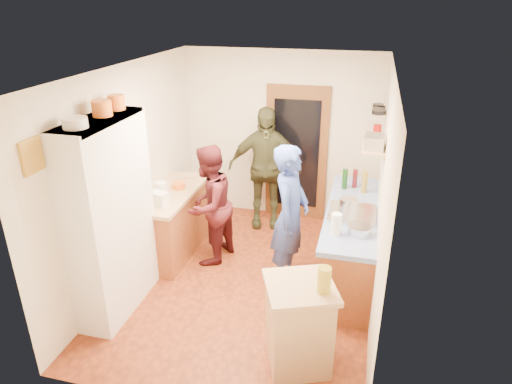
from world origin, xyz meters
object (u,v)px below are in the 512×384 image
at_px(person_hob, 292,218).
at_px(person_back, 266,168).
at_px(right_counter_base, 349,244).
at_px(island_base, 298,327).
at_px(hutch_body, 111,219).
at_px(person_left, 213,205).

relative_size(person_hob, person_back, 0.95).
relative_size(right_counter_base, island_base, 2.56).
xyz_separation_m(island_base, person_back, (-0.97, 2.79, 0.50)).
relative_size(hutch_body, person_back, 1.18).
xyz_separation_m(right_counter_base, person_back, (-1.34, 1.06, 0.51)).
bearing_deg(right_counter_base, hutch_body, -152.53).
xyz_separation_m(hutch_body, person_hob, (1.82, 0.91, -0.21)).
bearing_deg(right_counter_base, person_hob, -150.26).
height_order(right_counter_base, island_base, island_base).
xyz_separation_m(person_hob, person_back, (-0.66, 1.45, 0.04)).
bearing_deg(person_hob, person_left, 81.96).
bearing_deg(right_counter_base, island_base, -102.03).
height_order(person_hob, person_back, person_back).
bearing_deg(right_counter_base, person_back, 141.72).
bearing_deg(island_base, person_back, 109.23).
bearing_deg(person_left, right_counter_base, 106.23).
distance_m(right_counter_base, person_back, 1.78).
xyz_separation_m(hutch_body, person_left, (0.72, 1.21, -0.30)).
bearing_deg(person_hob, hutch_body, 123.55).
bearing_deg(hutch_body, person_left, 59.12).
xyz_separation_m(island_base, person_hob, (-0.31, 1.34, 0.46)).
height_order(hutch_body, person_left, hutch_body).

